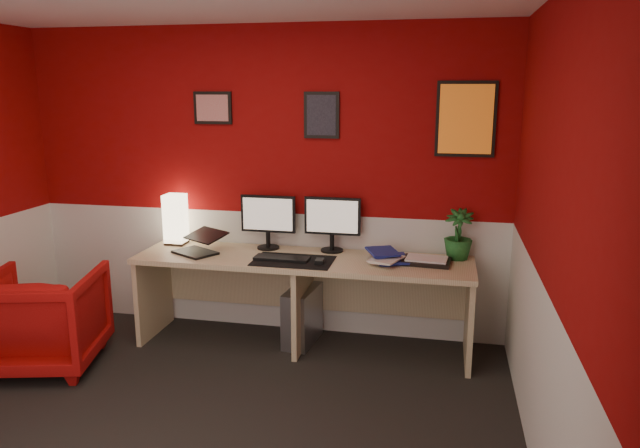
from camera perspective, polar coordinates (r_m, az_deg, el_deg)
The scene contains 23 objects.
ground at distance 3.80m, azimuth -13.46°, elevation -19.33°, with size 4.00×3.50×0.01m, color black.
wall_back at distance 4.92m, azimuth -5.56°, elevation 3.98°, with size 4.00×0.01×2.50m, color maroon.
wall_right at distance 3.03m, azimuth 21.76°, elevation -2.48°, with size 0.01×3.50×2.50m, color maroon.
wainscot_back at distance 5.08m, azimuth -5.39°, elevation -4.42°, with size 4.00×0.01×1.00m, color silver.
wainscot_right at distance 3.30m, azimuth 20.56°, elevation -15.16°, with size 0.01×3.50×1.00m, color silver.
desk at distance 4.71m, azimuth -1.65°, elevation -7.52°, with size 2.60×0.65×0.73m, color tan.
shoji_lamp at distance 5.10m, azimuth -13.66°, elevation 0.32°, with size 0.16×0.16×0.40m, color #FFE5B2.
laptop at distance 4.78m, azimuth -11.93°, elevation -1.52°, with size 0.33×0.23×0.22m, color black.
monitor_left at distance 4.81m, azimuth -5.04°, elevation 1.00°, with size 0.45×0.06×0.58m, color black.
monitor_right at distance 4.71m, azimuth 1.17°, elevation 0.79°, with size 0.45×0.06×0.58m, color black.
desk_mat at distance 4.51m, azimuth -2.57°, elevation -3.54°, with size 0.60×0.38×0.01m, color black.
keyboard at distance 4.54m, azimuth -3.67°, elevation -3.28°, with size 0.42×0.14×0.02m, color black.
mouse at distance 4.43m, azimuth -0.03°, elevation -3.58°, with size 0.06×0.10×0.03m, color black.
book_bottom at distance 4.52m, azimuth 5.46°, elevation -3.38°, with size 0.23×0.31×0.03m, color navy.
book_middle at distance 4.48m, azimuth 5.27°, elevation -3.20°, with size 0.19×0.26×0.02m, color silver.
book_top at distance 4.51m, azimuth 4.75°, elevation -2.77°, with size 0.21×0.28×0.03m, color navy.
zen_tray at distance 4.52m, azimuth 10.16°, elevation -3.54°, with size 0.35×0.25×0.03m, color black.
potted_plant at distance 4.63m, azimuth 13.11°, elevation -0.98°, with size 0.22×0.22×0.39m, color #19591E.
pc_tower at distance 4.83m, azimuth -1.70°, elevation -8.75°, with size 0.20×0.45×0.45m, color #99999E.
armchair at distance 4.84m, azimuth -24.97°, elevation -8.24°, with size 0.77×0.79×0.72m, color #A91311.
art_left at distance 4.98m, azimuth -10.23°, elevation 10.89°, with size 0.32×0.02×0.26m, color red.
art_center at distance 4.72m, azimuth 0.15°, elevation 10.38°, with size 0.28×0.02×0.36m, color black.
art_right at distance 4.63m, azimuth 13.79°, elevation 9.72°, with size 0.44×0.02×0.56m, color orange.
Camera 1 is at (1.46, -2.88, 2.00)m, focal length 33.41 mm.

